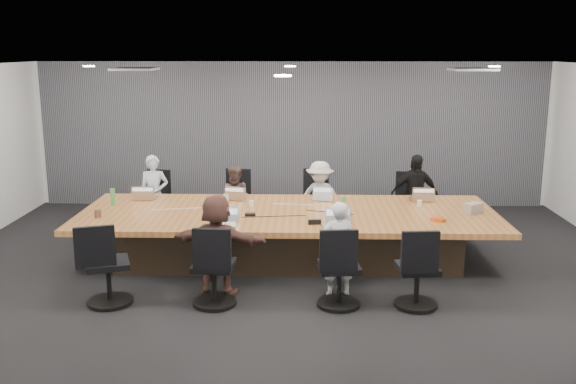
{
  "coord_description": "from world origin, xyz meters",
  "views": [
    {
      "loc": [
        0.21,
        -8.49,
        3.04
      ],
      "look_at": [
        0.0,
        0.4,
        1.05
      ],
      "focal_mm": 40.0,
      "sensor_mm": 36.0,
      "label": 1
    }
  ],
  "objects_px": {
    "chair_1": "(239,205)",
    "bottle_green_right": "(343,205)",
    "conference_table": "(288,234)",
    "person_5": "(217,245)",
    "person_0": "(154,195)",
    "snack_packet": "(438,220)",
    "laptop_6": "(336,226)",
    "person_2": "(320,198)",
    "chair_2": "(319,206)",
    "bottle_clear": "(226,203)",
    "chair_5": "(214,272)",
    "person_1": "(237,200)",
    "bottle_green_left": "(113,197)",
    "chair_7": "(417,275)",
    "canvas_bag": "(473,208)",
    "laptop_2": "(321,198)",
    "mug_brown": "(98,213)",
    "laptop_3": "(421,199)",
    "laptop_1": "(233,198)",
    "chair_0": "(159,206)",
    "person_6": "(338,249)",
    "stapler": "(315,222)",
    "laptop_5": "(222,225)",
    "chair_4": "(108,270)",
    "person_3": "(414,195)",
    "chair_3": "(410,208)",
    "laptop_0": "(146,197)",
    "chair_6": "(339,273)"
  },
  "relations": [
    {
      "from": "chair_1",
      "to": "bottle_green_right",
      "type": "height_order",
      "value": "bottle_green_right"
    },
    {
      "from": "conference_table",
      "to": "person_5",
      "type": "bearing_deg",
      "value": -122.35
    },
    {
      "from": "person_0",
      "to": "snack_packet",
      "type": "relative_size",
      "value": 7.51
    },
    {
      "from": "laptop_6",
      "to": "person_2",
      "type": "bearing_deg",
      "value": 83.48
    },
    {
      "from": "chair_2",
      "to": "bottle_clear",
      "type": "height_order",
      "value": "bottle_clear"
    },
    {
      "from": "snack_packet",
      "to": "chair_5",
      "type": "bearing_deg",
      "value": -157.43
    },
    {
      "from": "laptop_6",
      "to": "snack_packet",
      "type": "height_order",
      "value": "snack_packet"
    },
    {
      "from": "person_1",
      "to": "bottle_green_left",
      "type": "relative_size",
      "value": 4.62
    },
    {
      "from": "bottle_clear",
      "to": "person_5",
      "type": "bearing_deg",
      "value": -88.07
    },
    {
      "from": "chair_5",
      "to": "bottle_clear",
      "type": "relative_size",
      "value": 3.39
    },
    {
      "from": "chair_7",
      "to": "canvas_bag",
      "type": "height_order",
      "value": "canvas_bag"
    },
    {
      "from": "chair_5",
      "to": "person_0",
      "type": "bearing_deg",
      "value": 119.11
    },
    {
      "from": "laptop_2",
      "to": "mug_brown",
      "type": "distance_m",
      "value": 3.36
    },
    {
      "from": "chair_2",
      "to": "laptop_2",
      "type": "xyz_separation_m",
      "value": [
        0.0,
        -0.9,
        0.34
      ]
    },
    {
      "from": "laptop_3",
      "to": "laptop_6",
      "type": "distance_m",
      "value": 2.13
    },
    {
      "from": "chair_1",
      "to": "bottle_green_right",
      "type": "xyz_separation_m",
      "value": [
        1.67,
        -1.8,
        0.46
      ]
    },
    {
      "from": "chair_2",
      "to": "laptop_1",
      "type": "bearing_deg",
      "value": 47.45
    },
    {
      "from": "bottle_green_right",
      "to": "mug_brown",
      "type": "bearing_deg",
      "value": -175.06
    },
    {
      "from": "chair_0",
      "to": "person_2",
      "type": "bearing_deg",
      "value": -176.9
    },
    {
      "from": "person_6",
      "to": "laptop_3",
      "type": "bearing_deg",
      "value": -133.15
    },
    {
      "from": "chair_7",
      "to": "bottle_green_right",
      "type": "distance_m",
      "value": 1.85
    },
    {
      "from": "laptop_1",
      "to": "chair_5",
      "type": "bearing_deg",
      "value": 104.66
    },
    {
      "from": "person_2",
      "to": "person_6",
      "type": "bearing_deg",
      "value": -77.27
    },
    {
      "from": "chair_5",
      "to": "stapler",
      "type": "relative_size",
      "value": 4.78
    },
    {
      "from": "laptop_5",
      "to": "chair_5",
      "type": "bearing_deg",
      "value": -99.56
    },
    {
      "from": "chair_4",
      "to": "person_3",
      "type": "relative_size",
      "value": 0.63
    },
    {
      "from": "chair_2",
      "to": "chair_3",
      "type": "height_order",
      "value": "chair_2"
    },
    {
      "from": "person_5",
      "to": "mug_brown",
      "type": "relative_size",
      "value": 11.42
    },
    {
      "from": "person_5",
      "to": "laptop_3",
      "type": "bearing_deg",
      "value": -134.32
    },
    {
      "from": "laptop_0",
      "to": "stapler",
      "type": "bearing_deg",
      "value": 149.41
    },
    {
      "from": "chair_1",
      "to": "person_1",
      "type": "xyz_separation_m",
      "value": [
        0.0,
        -0.35,
        0.18
      ]
    },
    {
      "from": "person_2",
      "to": "stapler",
      "type": "relative_size",
      "value": 7.11
    },
    {
      "from": "person_0",
      "to": "bottle_green_right",
      "type": "distance_m",
      "value": 3.39
    },
    {
      "from": "chair_0",
      "to": "mug_brown",
      "type": "xyz_separation_m",
      "value": [
        -0.38,
        -2.09,
        0.41
      ]
    },
    {
      "from": "conference_table",
      "to": "chair_0",
      "type": "height_order",
      "value": "chair_0"
    },
    {
      "from": "laptop_3",
      "to": "laptop_0",
      "type": "bearing_deg",
      "value": 4.55
    },
    {
      "from": "laptop_5",
      "to": "bottle_green_right",
      "type": "distance_m",
      "value": 1.79
    },
    {
      "from": "laptop_3",
      "to": "snack_packet",
      "type": "bearing_deg",
      "value": 95.0
    },
    {
      "from": "chair_3",
      "to": "chair_6",
      "type": "relative_size",
      "value": 0.9
    },
    {
      "from": "conference_table",
      "to": "chair_6",
      "type": "relative_size",
      "value": 7.27
    },
    {
      "from": "person_2",
      "to": "canvas_bag",
      "type": "distance_m",
      "value": 2.57
    },
    {
      "from": "person_0",
      "to": "person_2",
      "type": "xyz_separation_m",
      "value": [
        2.76,
        0.0,
        -0.04
      ]
    },
    {
      "from": "chair_6",
      "to": "chair_5",
      "type": "bearing_deg",
      "value": 174.24
    },
    {
      "from": "chair_4",
      "to": "person_3",
      "type": "height_order",
      "value": "person_3"
    },
    {
      "from": "chair_0",
      "to": "laptop_3",
      "type": "bearing_deg",
      "value": 178.55
    },
    {
      "from": "person_2",
      "to": "mug_brown",
      "type": "relative_size",
      "value": 10.87
    },
    {
      "from": "canvas_bag",
      "to": "chair_4",
      "type": "bearing_deg",
      "value": -160.76
    },
    {
      "from": "laptop_2",
      "to": "mug_brown",
      "type": "height_order",
      "value": "mug_brown"
    },
    {
      "from": "chair_2",
      "to": "laptop_5",
      "type": "height_order",
      "value": "chair_2"
    },
    {
      "from": "chair_1",
      "to": "laptop_1",
      "type": "distance_m",
      "value": 0.96
    }
  ]
}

